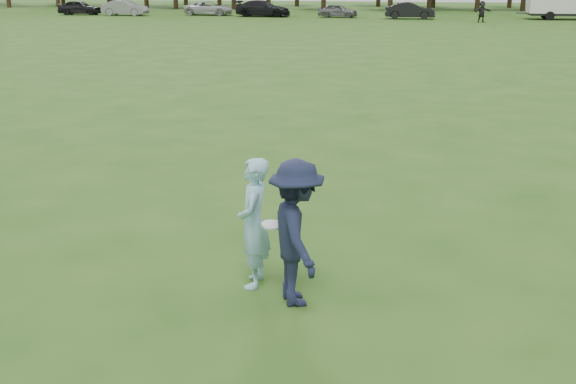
% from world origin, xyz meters
% --- Properties ---
extents(ground, '(200.00, 200.00, 0.00)m').
position_xyz_m(ground, '(0.00, 0.00, 0.00)').
color(ground, '#284F16').
rests_on(ground, ground).
extents(thrower, '(0.48, 0.69, 1.80)m').
position_xyz_m(thrower, '(-1.02, 0.38, 0.90)').
color(thrower, '#95CFE7').
rests_on(thrower, ground).
extents(defender, '(1.14, 1.41, 1.91)m').
position_xyz_m(defender, '(-0.37, -0.03, 0.96)').
color(defender, '#191F37').
rests_on(defender, ground).
extents(player_far_d, '(1.78, 1.05, 1.83)m').
position_xyz_m(player_far_d, '(6.92, 54.98, 0.92)').
color(player_far_d, black).
rests_on(player_far_d, ground).
extents(car_a, '(4.52, 2.27, 1.48)m').
position_xyz_m(car_a, '(-33.04, 59.39, 0.74)').
color(car_a, black).
rests_on(car_a, ground).
extents(car_b, '(4.69, 1.79, 1.53)m').
position_xyz_m(car_b, '(-27.91, 59.05, 0.76)').
color(car_b, gray).
rests_on(car_b, ground).
extents(car_c, '(5.00, 2.36, 1.38)m').
position_xyz_m(car_c, '(-19.66, 61.05, 0.69)').
color(car_c, '#BBBBC0').
rests_on(car_c, ground).
extents(car_d, '(5.57, 2.57, 1.58)m').
position_xyz_m(car_d, '(-13.68, 59.70, 0.79)').
color(car_d, black).
rests_on(car_d, ground).
extents(car_e, '(3.96, 1.96, 1.30)m').
position_xyz_m(car_e, '(-6.21, 59.69, 0.65)').
color(car_e, slate).
rests_on(car_e, ground).
extents(car_f, '(4.72, 1.82, 1.53)m').
position_xyz_m(car_f, '(0.70, 58.59, 0.77)').
color(car_f, black).
rests_on(car_f, ground).
extents(disc_in_play, '(0.30, 0.30, 0.06)m').
position_xyz_m(disc_in_play, '(-0.74, 0.19, 0.96)').
color(disc_in_play, white).
rests_on(disc_in_play, ground).
extents(cargo_trailer, '(9.00, 2.75, 3.20)m').
position_xyz_m(cargo_trailer, '(15.55, 60.15, 1.78)').
color(cargo_trailer, silver).
rests_on(cargo_trailer, ground).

